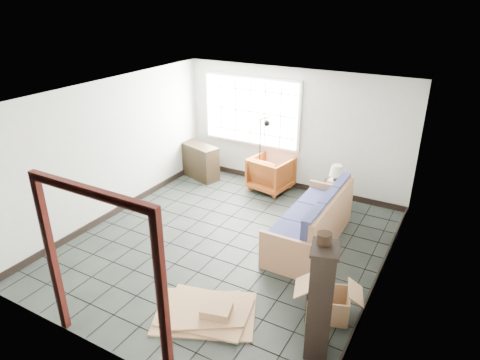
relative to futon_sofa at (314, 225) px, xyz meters
The scene contains 15 objects.
ground 1.51m from the futon_sofa, 148.24° to the right, with size 5.50×5.50×0.00m, color black.
room_shell 1.97m from the futon_sofa, 149.20° to the right, with size 5.02×5.52×2.61m.
window_panel 3.21m from the futon_sofa, 139.46° to the left, with size 2.32×0.08×1.52m.
doorway_trim 3.83m from the futon_sofa, 109.81° to the right, with size 1.80×0.08×2.20m.
futon_sofa is the anchor object (origin of this frame).
armchair 2.26m from the futon_sofa, 134.24° to the left, with size 0.80×0.75×0.83m, color maroon.
side_table 1.38m from the futon_sofa, 92.53° to the left, with size 0.60×0.60×0.55m.
table_lamp 1.42m from the futon_sofa, 92.88° to the left, with size 0.33×0.33×0.42m.
projector 1.38m from the futon_sofa, 93.26° to the left, with size 0.30×0.25×0.10m.
floor_lamp 2.41m from the futon_sofa, 138.45° to the left, with size 0.44×0.37×1.66m.
console_shelf 3.62m from the futon_sofa, 156.93° to the left, with size 1.09×0.67×0.79m.
tall_shelf 2.47m from the futon_sofa, 68.39° to the right, with size 0.40×0.47×1.48m.
pot 2.63m from the futon_sofa, 68.79° to the right, with size 0.20×0.20×0.12m.
open_box 1.80m from the futon_sofa, 63.47° to the right, with size 0.98×0.68×0.50m.
cardboard_pile 2.49m from the futon_sofa, 104.15° to the right, with size 1.60×1.41×0.19m.
Camera 1 is at (3.26, -5.36, 4.03)m, focal length 32.00 mm.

